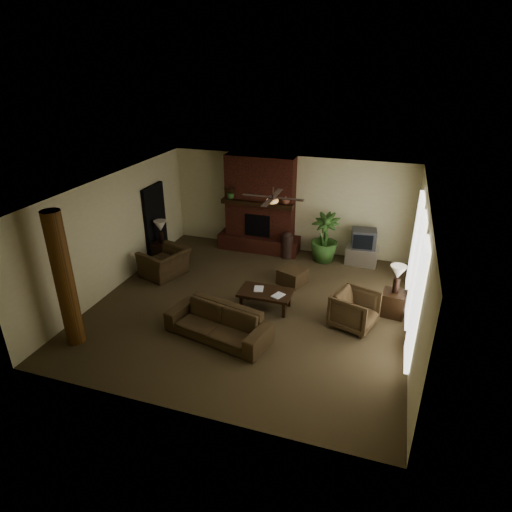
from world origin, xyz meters
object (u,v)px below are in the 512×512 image
(armchair_right, at_px, (355,308))
(ottoman, at_px, (292,276))
(sofa, at_px, (218,318))
(floor_vase, at_px, (287,243))
(lamp_left, at_px, (160,228))
(side_table_left, at_px, (162,252))
(lamp_right, at_px, (398,274))
(tv_stand, at_px, (361,255))
(side_table_right, at_px, (393,303))
(log_column, at_px, (64,280))
(coffee_table, at_px, (266,294))
(armchair_left, at_px, (164,259))
(floor_plant, at_px, (324,248))

(armchair_right, xyz_separation_m, ottoman, (-1.71, 1.48, -0.24))
(sofa, xyz_separation_m, floor_vase, (0.39, 4.22, 0.00))
(armchair_right, bearing_deg, sofa, 132.64)
(ottoman, bearing_deg, lamp_left, 177.05)
(side_table_left, xyz_separation_m, lamp_right, (6.30, -0.87, 0.73))
(tv_stand, height_order, side_table_right, side_table_right)
(floor_vase, distance_m, side_table_left, 3.55)
(ottoman, xyz_separation_m, floor_vase, (-0.52, 1.50, 0.23))
(log_column, height_order, coffee_table, log_column)
(log_column, bearing_deg, lamp_right, 26.65)
(armchair_left, xyz_separation_m, lamp_left, (-0.50, 0.79, 0.52))
(tv_stand, relative_size, floor_vase, 1.10)
(log_column, height_order, lamp_left, log_column)
(side_table_left, bearing_deg, armchair_right, -16.52)
(armchair_right, bearing_deg, coffee_table, 103.75)
(floor_plant, bearing_deg, side_table_right, -49.84)
(coffee_table, xyz_separation_m, side_table_left, (-3.50, 1.52, -0.10))
(coffee_table, bearing_deg, tv_stand, 58.74)
(ottoman, bearing_deg, side_table_right, -16.30)
(floor_plant, distance_m, lamp_left, 4.59)
(armchair_right, xyz_separation_m, lamp_left, (-5.52, 1.67, 0.56))
(armchair_left, relative_size, side_table_left, 2.01)
(coffee_table, height_order, lamp_right, lamp_right)
(sofa, relative_size, armchair_right, 2.50)
(ottoman, height_order, side_table_right, side_table_right)
(armchair_left, relative_size, side_table_right, 2.01)
(floor_vase, xyz_separation_m, side_table_right, (3.01, -2.23, -0.16))
(sofa, height_order, lamp_left, lamp_left)
(log_column, xyz_separation_m, coffee_table, (3.30, 2.42, -1.03))
(log_column, relative_size, sofa, 1.28)
(ottoman, height_order, lamp_left, lamp_left)
(armchair_left, distance_m, floor_plant, 4.42)
(floor_vase, bearing_deg, armchair_left, -143.13)
(side_table_left, distance_m, side_table_right, 6.36)
(lamp_right, bearing_deg, floor_vase, 143.77)
(log_column, xyz_separation_m, armchair_left, (0.30, 3.18, -0.92))
(armchair_right, height_order, lamp_right, lamp_right)
(side_table_left, xyz_separation_m, side_table_right, (6.30, -0.89, 0.00))
(sofa, bearing_deg, floor_vase, 97.45)
(ottoman, xyz_separation_m, side_table_right, (2.49, -0.73, 0.08))
(sofa, xyz_separation_m, tv_stand, (2.47, 4.44, -0.18))
(sofa, height_order, floor_vase, sofa)
(coffee_table, height_order, floor_plant, floor_plant)
(sofa, height_order, floor_plant, sofa)
(coffee_table, xyz_separation_m, floor_plant, (0.82, 2.97, 0.02))
(sofa, height_order, ottoman, sofa)
(coffee_table, bearing_deg, armchair_left, 165.80)
(lamp_right, bearing_deg, coffee_table, -166.99)
(side_table_right, bearing_deg, log_column, -153.49)
(armchair_right, xyz_separation_m, side_table_left, (-5.52, 1.64, -0.16))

